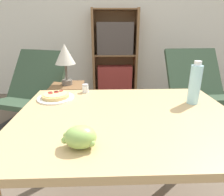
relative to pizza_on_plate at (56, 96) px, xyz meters
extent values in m
cube|color=silver|center=(0.44, 2.29, 0.56)|extent=(8.00, 0.05, 2.60)
cube|color=tan|center=(0.42, -0.26, -0.03)|extent=(1.14, 0.87, 0.03)
cylinder|color=tan|center=(-0.09, 0.11, -0.40)|extent=(0.06, 0.06, 0.69)
cylinder|color=tan|center=(0.93, 0.11, -0.40)|extent=(0.06, 0.06, 0.69)
cylinder|color=white|center=(0.00, 0.00, -0.01)|extent=(0.23, 0.23, 0.01)
cylinder|color=#DBB26B|center=(0.00, 0.00, 0.01)|extent=(0.17, 0.17, 0.02)
cylinder|color=#EACC7A|center=(0.00, 0.00, 0.02)|extent=(0.15, 0.15, 0.00)
cylinder|color=#A83328|center=(0.00, 0.04, 0.02)|extent=(0.03, 0.03, 0.00)
cylinder|color=#A83328|center=(-0.04, 0.02, 0.02)|extent=(0.03, 0.03, 0.00)
cylinder|color=#A83328|center=(-0.03, 0.00, 0.02)|extent=(0.03, 0.03, 0.00)
cylinder|color=#A83328|center=(0.00, 0.02, 0.02)|extent=(0.03, 0.03, 0.00)
cylinder|color=#A83328|center=(0.03, 0.05, 0.02)|extent=(0.03, 0.03, 0.00)
ellipsoid|color=#93BC5B|center=(0.22, -0.54, 0.03)|extent=(0.12, 0.09, 0.09)
sphere|color=#93BC5B|center=(0.21, -0.49, 0.00)|extent=(0.02, 0.02, 0.02)
sphere|color=#93BC5B|center=(0.20, -0.53, 0.01)|extent=(0.02, 0.02, 0.02)
sphere|color=#93BC5B|center=(0.21, -0.56, 0.02)|extent=(0.03, 0.03, 0.03)
sphere|color=#93BC5B|center=(0.16, -0.52, 0.03)|extent=(0.02, 0.02, 0.02)
sphere|color=#93BC5B|center=(0.26, -0.56, 0.02)|extent=(0.03, 0.03, 0.03)
sphere|color=#93BC5B|center=(0.26, -0.53, 0.01)|extent=(0.03, 0.03, 0.03)
sphere|color=#93BC5B|center=(0.21, -0.53, 0.00)|extent=(0.02, 0.02, 0.02)
sphere|color=#93BC5B|center=(0.20, -0.54, 0.00)|extent=(0.03, 0.03, 0.03)
sphere|color=#93BC5B|center=(0.16, -0.54, 0.02)|extent=(0.03, 0.03, 0.03)
sphere|color=#93BC5B|center=(0.25, -0.54, 0.04)|extent=(0.02, 0.02, 0.02)
cylinder|color=#A3DBEA|center=(0.83, -0.10, 0.10)|extent=(0.07, 0.07, 0.23)
cylinder|color=white|center=(0.83, -0.10, 0.22)|extent=(0.04, 0.04, 0.03)
cylinder|color=white|center=(0.18, 0.12, 0.01)|extent=(0.04, 0.04, 0.05)
cylinder|color=#B7B7BC|center=(0.18, 0.12, 0.04)|extent=(0.04, 0.04, 0.01)
cube|color=black|center=(-0.55, 0.94, -0.69)|extent=(0.76, 0.72, 0.10)
cube|color=#334733|center=(-0.55, 0.86, -0.38)|extent=(0.79, 0.69, 0.14)
cube|color=#334733|center=(-0.48, 1.15, -0.14)|extent=(0.76, 0.60, 0.55)
cube|color=black|center=(1.44, 1.02, -0.69)|extent=(0.64, 0.58, 0.10)
cube|color=#334733|center=(1.44, 0.94, -0.38)|extent=(0.69, 0.53, 0.14)
cube|color=#334733|center=(1.42, 1.24, -0.14)|extent=(0.68, 0.44, 0.55)
cube|color=brown|center=(0.13, 2.12, -0.04)|extent=(0.04, 0.30, 1.41)
cube|color=brown|center=(0.82, 2.12, -0.04)|extent=(0.04, 0.30, 1.41)
cube|color=brown|center=(0.48, 2.26, -0.04)|extent=(0.72, 0.01, 1.41)
cube|color=brown|center=(0.48, 2.12, -0.72)|extent=(0.65, 0.29, 0.02)
cube|color=#99332D|center=(0.48, 2.09, -0.47)|extent=(0.56, 0.21, 0.49)
cube|color=brown|center=(0.48, 2.12, -0.04)|extent=(0.65, 0.29, 0.02)
cube|color=#4C423D|center=(0.48, 2.09, 0.21)|extent=(0.56, 0.21, 0.49)
cube|color=brown|center=(0.48, 2.12, 0.64)|extent=(0.65, 0.29, 0.02)
cube|color=brown|center=(-0.10, 0.89, -0.46)|extent=(0.34, 0.34, 0.56)
cylinder|color=#665B51|center=(-0.10, 0.89, -0.16)|extent=(0.11, 0.11, 0.05)
cylinder|color=#665B51|center=(-0.10, 0.89, -0.05)|extent=(0.02, 0.02, 0.17)
cone|color=beige|center=(-0.10, 0.89, 0.14)|extent=(0.21, 0.21, 0.21)
camera|label=1|loc=(0.31, -1.19, 0.42)|focal=32.00mm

